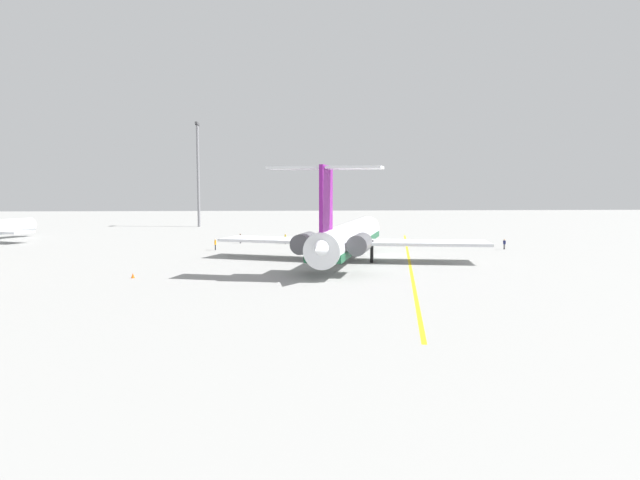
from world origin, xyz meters
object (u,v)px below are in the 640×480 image
at_px(ground_crew_near_nose, 240,237).
at_px(safety_cone_nose, 133,276).
at_px(main_jetliner, 349,237).
at_px(light_mast, 198,170).
at_px(ground_crew_starboard, 504,243).
at_px(ground_crew_portside, 285,237).
at_px(ground_crew_near_tail, 215,243).

xyz_separation_m(ground_crew_near_nose, safety_cone_nose, (-38.67, 8.67, -0.81)).
bearing_deg(safety_cone_nose, main_jetliner, -64.44).
height_order(ground_crew_near_nose, light_mast, light_mast).
bearing_deg(light_mast, ground_crew_starboard, -136.37).
distance_m(ground_crew_starboard, light_mast, 83.16).
bearing_deg(main_jetliner, ground_crew_starboard, -46.67).
relative_size(ground_crew_starboard, light_mast, 0.06).
relative_size(ground_crew_portside, ground_crew_starboard, 1.08).
distance_m(ground_crew_near_nose, ground_crew_near_tail, 11.57).
bearing_deg(light_mast, safety_cone_nose, -176.46).
height_order(ground_crew_near_tail, safety_cone_nose, ground_crew_near_tail).
height_order(ground_crew_starboard, light_mast, light_mast).
bearing_deg(ground_crew_near_tail, ground_crew_portside, 58.55).
bearing_deg(safety_cone_nose, ground_crew_portside, -24.34).
distance_m(ground_crew_near_nose, safety_cone_nose, 39.64).
height_order(ground_crew_near_tail, light_mast, light_mast).
bearing_deg(ground_crew_portside, ground_crew_near_nose, 130.10).
height_order(ground_crew_starboard, safety_cone_nose, ground_crew_starboard).
height_order(ground_crew_near_tail, ground_crew_starboard, ground_crew_near_tail).
distance_m(main_jetliner, ground_crew_portside, 26.32).
relative_size(ground_crew_near_nose, light_mast, 0.06).
distance_m(ground_crew_near_tail, light_mast, 59.80).
height_order(ground_crew_near_tail, ground_crew_portside, ground_crew_portside).
bearing_deg(ground_crew_starboard, safety_cone_nose, 129.04).
xyz_separation_m(ground_crew_near_tail, light_mast, (57.27, 10.81, 13.38)).
bearing_deg(ground_crew_near_tail, ground_crew_starboard, 16.00).
height_order(main_jetliner, ground_crew_near_tail, main_jetliner).
xyz_separation_m(ground_crew_near_nose, light_mast, (46.12, 13.92, 13.43)).
distance_m(ground_crew_starboard, safety_cone_nose, 57.32).
height_order(ground_crew_near_nose, ground_crew_near_tail, ground_crew_near_tail).
bearing_deg(main_jetliner, ground_crew_near_tail, 67.02).
bearing_deg(ground_crew_near_nose, ground_crew_near_tail, -64.80).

